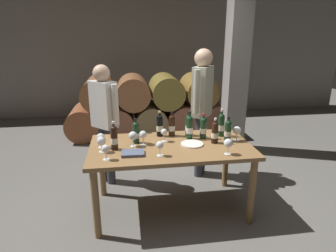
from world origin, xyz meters
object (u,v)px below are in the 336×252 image
at_px(wine_bottle_3, 172,125).
at_px(wine_glass_3, 228,143).
at_px(wine_bottle_5, 190,127).
at_px(taster_seated_left, 104,115).
at_px(wine_bottle_8, 221,125).
at_px(wine_glass_7, 106,149).
at_px(sommelier_presenting, 202,102).
at_px(wine_glass_4, 101,138).
at_px(wine_bottle_6, 114,138).
at_px(wine_glass_6, 237,131).
at_px(wine_glass_8, 160,146).
at_px(dining_table, 171,153).
at_px(wine_bottle_4, 160,125).
at_px(wine_bottle_9, 189,125).
at_px(wine_glass_5, 101,141).
at_px(wine_glass_1, 133,136).
at_px(wine_bottle_1, 215,132).
at_px(serving_plate, 192,144).
at_px(wine_bottle_7, 203,128).
at_px(wine_bottle_0, 136,132).
at_px(wine_glass_2, 164,132).
at_px(wine_bottle_2, 228,131).
at_px(wine_glass_0, 143,135).
at_px(tasting_notebook, 133,153).

height_order(wine_bottle_3, wine_glass_3, wine_bottle_3).
height_order(wine_bottle_5, taster_seated_left, taster_seated_left).
distance_m(wine_bottle_5, wine_bottle_8, 0.38).
bearing_deg(wine_glass_7, sommelier_presenting, 40.95).
height_order(wine_glass_4, wine_glass_7, wine_glass_4).
relative_size(wine_bottle_6, wine_glass_6, 1.83).
bearing_deg(wine_glass_8, dining_table, 60.57).
relative_size(wine_bottle_4, wine_bottle_9, 1.03).
bearing_deg(wine_glass_5, wine_glass_8, -17.23).
height_order(wine_bottle_5, wine_glass_5, wine_bottle_5).
bearing_deg(wine_glass_6, wine_glass_7, -167.50).
xyz_separation_m(wine_bottle_8, wine_glass_1, (-1.01, -0.18, -0.02)).
xyz_separation_m(wine_glass_4, wine_glass_8, (0.58, -0.30, -0.01)).
relative_size(wine_bottle_1, serving_plate, 1.17).
height_order(wine_bottle_7, sommelier_presenting, sommelier_presenting).
relative_size(wine_glass_5, taster_seated_left, 0.11).
bearing_deg(wine_bottle_4, wine_bottle_0, -146.25).
distance_m(wine_bottle_1, wine_glass_2, 0.55).
bearing_deg(sommelier_presenting, serving_plate, -111.45).
distance_m(wine_bottle_2, wine_bottle_3, 0.63).
xyz_separation_m(wine_glass_4, wine_glass_5, (0.01, -0.12, 0.00)).
bearing_deg(wine_bottle_7, serving_plate, -132.73).
bearing_deg(wine_bottle_7, wine_glass_7, -157.23).
xyz_separation_m(wine_glass_0, sommelier_presenting, (0.81, 0.69, 0.17)).
xyz_separation_m(wine_glass_2, wine_glass_6, (0.79, -0.09, 0.01)).
distance_m(wine_glass_3, taster_seated_left, 1.62).
height_order(wine_bottle_1, wine_glass_4, wine_bottle_1).
relative_size(wine_glass_2, taster_seated_left, 0.09).
bearing_deg(wine_glass_4, wine_bottle_4, 22.95).
bearing_deg(wine_glass_3, tasting_notebook, 172.09).
height_order(wine_bottle_0, wine_bottle_7, wine_bottle_7).
relative_size(wine_bottle_7, wine_bottle_8, 0.89).
distance_m(wine_bottle_1, wine_glass_7, 1.17).
xyz_separation_m(wine_bottle_1, wine_bottle_2, (0.16, 0.03, -0.00)).
relative_size(sommelier_presenting, taster_seated_left, 1.11).
distance_m(wine_bottle_4, wine_glass_1, 0.42).
relative_size(wine_glass_4, wine_glass_5, 0.97).
bearing_deg(wine_bottle_3, tasting_notebook, -133.64).
bearing_deg(tasting_notebook, wine_glass_2, 43.59).
distance_m(wine_bottle_9, wine_glass_4, 1.00).
relative_size(wine_bottle_0, wine_glass_2, 1.86).
xyz_separation_m(wine_glass_5, tasting_notebook, (0.30, -0.11, -0.10)).
height_order(wine_bottle_6, wine_glass_3, wine_bottle_6).
height_order(wine_bottle_5, wine_glass_8, wine_bottle_5).
bearing_deg(serving_plate, wine_bottle_0, 166.84).
xyz_separation_m(wine_bottle_4, wine_glass_8, (-0.07, -0.57, -0.02)).
distance_m(wine_bottle_3, wine_glass_1, 0.53).
bearing_deg(wine_glass_4, wine_bottle_7, 6.43).
relative_size(wine_glass_0, wine_glass_1, 0.94).
relative_size(wine_bottle_0, wine_bottle_9, 0.94).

